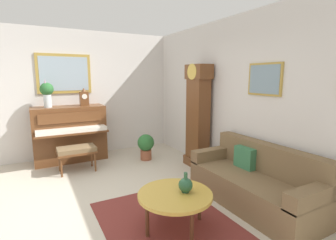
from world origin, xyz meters
name	(u,v)px	position (x,y,z in m)	size (l,w,h in m)	color
ground_plane	(99,208)	(0.00, 0.00, -0.05)	(6.40, 6.00, 0.10)	beige
wall_left	(68,94)	(-2.60, 0.00, 1.41)	(0.13, 4.90, 2.80)	silver
wall_back	(232,99)	(0.01, 2.40, 1.40)	(5.30, 0.13, 2.80)	silver
area_rug	(172,227)	(0.98, 0.63, 0.00)	(2.10, 1.50, 0.01)	maroon
piano	(70,133)	(-2.23, -0.06, 0.59)	(0.87, 1.44, 1.17)	brown
piano_bench	(77,151)	(-1.47, -0.05, 0.41)	(0.42, 0.70, 0.48)	brown
grandfather_clock	(198,119)	(-0.66, 2.14, 0.96)	(0.52, 0.34, 2.03)	brown
couch	(255,182)	(1.02, 1.96, 0.31)	(1.90, 0.80, 0.84)	brown
coffee_table	(175,195)	(0.99, 0.67, 0.41)	(0.88, 0.88, 0.44)	gold
mantel_clock	(84,98)	(-2.23, 0.27, 1.34)	(0.13, 0.18, 0.38)	brown
flower_vase	(47,92)	(-2.23, -0.44, 1.49)	(0.26, 0.26, 0.58)	silver
green_jug	(186,185)	(1.02, 0.79, 0.53)	(0.17, 0.17, 0.24)	#234C33
potted_plant	(146,145)	(-1.50, 1.38, 0.32)	(0.36, 0.36, 0.56)	#935138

